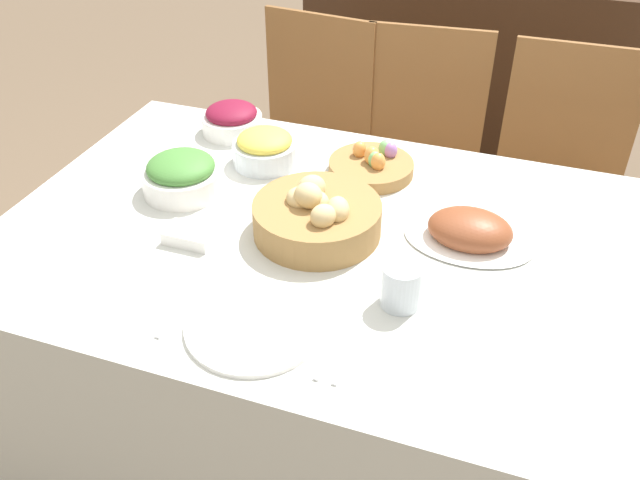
# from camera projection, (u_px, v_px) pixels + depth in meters

# --- Properties ---
(ground_plane) EXTENTS (12.00, 12.00, 0.00)m
(ground_plane) POSITION_uv_depth(u_px,v_px,m) (336.00, 444.00, 2.03)
(ground_plane) COLOR brown
(dining_table) EXTENTS (1.62, 1.03, 0.77)m
(dining_table) POSITION_uv_depth(u_px,v_px,m) (338.00, 354.00, 1.80)
(dining_table) COLOR silver
(dining_table) RESTS_ON ground
(chair_far_center) EXTENTS (0.46, 0.46, 0.95)m
(chair_far_center) POSITION_uv_depth(u_px,v_px,m) (416.00, 164.00, 2.38)
(chair_far_center) COLOR brown
(chair_far_center) RESTS_ON ground
(chair_far_right) EXTENTS (0.42, 0.42, 0.95)m
(chair_far_right) POSITION_uv_depth(u_px,v_px,m) (555.00, 187.00, 2.25)
(chair_far_right) COLOR brown
(chair_far_right) RESTS_ON ground
(chair_far_left) EXTENTS (0.47, 0.47, 0.95)m
(chair_far_left) POSITION_uv_depth(u_px,v_px,m) (306.00, 145.00, 2.49)
(chair_far_left) COLOR brown
(chair_far_left) RESTS_ON ground
(sideboard) EXTENTS (1.41, 0.44, 0.94)m
(sideboard) POSITION_uv_depth(u_px,v_px,m) (467.00, 80.00, 3.06)
(sideboard) COLOR #3D2616
(sideboard) RESTS_ON ground
(bread_basket) EXTENTS (0.30, 0.30, 0.13)m
(bread_basket) POSITION_uv_depth(u_px,v_px,m) (317.00, 216.00, 1.56)
(bread_basket) COLOR #9E7542
(bread_basket) RESTS_ON dining_table
(egg_basket) EXTENTS (0.23, 0.23, 0.08)m
(egg_basket) POSITION_uv_depth(u_px,v_px,m) (372.00, 165.00, 1.80)
(egg_basket) COLOR #9E7542
(egg_basket) RESTS_ON dining_table
(ham_platter) EXTENTS (0.30, 0.21, 0.08)m
(ham_platter) POSITION_uv_depth(u_px,v_px,m) (470.00, 232.00, 1.55)
(ham_platter) COLOR white
(ham_platter) RESTS_ON dining_table
(green_salad_bowl) EXTENTS (0.20, 0.20, 0.10)m
(green_salad_bowl) POSITION_uv_depth(u_px,v_px,m) (182.00, 175.00, 1.71)
(green_salad_bowl) COLOR white
(green_salad_bowl) RESTS_ON dining_table
(pineapple_bowl) EXTENTS (0.18, 0.18, 0.10)m
(pineapple_bowl) POSITION_uv_depth(u_px,v_px,m) (265.00, 148.00, 1.83)
(pineapple_bowl) COLOR silver
(pineapple_bowl) RESTS_ON dining_table
(beet_salad_bowl) EXTENTS (0.18, 0.18, 0.09)m
(beet_salad_bowl) POSITION_uv_depth(u_px,v_px,m) (232.00, 119.00, 1.98)
(beet_salad_bowl) COLOR white
(beet_salad_bowl) RESTS_ON dining_table
(dinner_plate) EXTENTS (0.28, 0.28, 0.01)m
(dinner_plate) POSITION_uv_depth(u_px,v_px,m) (254.00, 325.00, 1.33)
(dinner_plate) COLOR white
(dinner_plate) RESTS_ON dining_table
(fork) EXTENTS (0.02, 0.19, 0.00)m
(fork) POSITION_uv_depth(u_px,v_px,m) (181.00, 308.00, 1.37)
(fork) COLOR silver
(fork) RESTS_ON dining_table
(knife) EXTENTS (0.02, 0.19, 0.00)m
(knife) POSITION_uv_depth(u_px,v_px,m) (333.00, 346.00, 1.29)
(knife) COLOR silver
(knife) RESTS_ON dining_table
(spoon) EXTENTS (0.02, 0.19, 0.00)m
(spoon) POSITION_uv_depth(u_px,v_px,m) (348.00, 350.00, 1.28)
(spoon) COLOR silver
(spoon) RESTS_ON dining_table
(drinking_cup) EXTENTS (0.08, 0.08, 0.10)m
(drinking_cup) POSITION_uv_depth(u_px,v_px,m) (401.00, 285.00, 1.36)
(drinking_cup) COLOR silver
(drinking_cup) RESTS_ON dining_table
(butter_dish) EXTENTS (0.11, 0.07, 0.03)m
(butter_dish) POSITION_uv_depth(u_px,v_px,m) (190.00, 236.00, 1.55)
(butter_dish) COLOR white
(butter_dish) RESTS_ON dining_table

